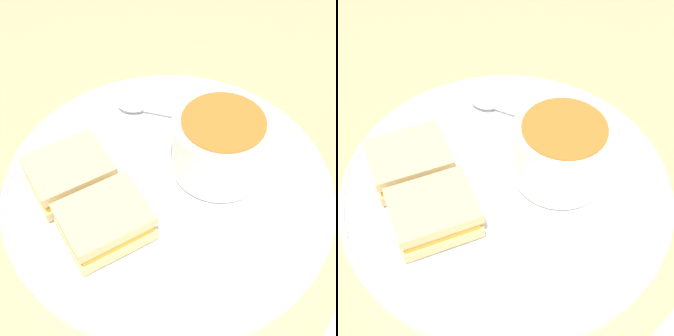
{
  "view_description": "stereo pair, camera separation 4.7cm",
  "coord_description": "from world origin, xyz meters",
  "views": [
    {
      "loc": [
        0.26,
        0.15,
        0.4
      ],
      "look_at": [
        0.0,
        0.0,
        0.04
      ],
      "focal_mm": 50.0,
      "sensor_mm": 36.0,
      "label": 1
    },
    {
      "loc": [
        0.24,
        0.19,
        0.4
      ],
      "look_at": [
        0.0,
        0.0,
        0.04
      ],
      "focal_mm": 50.0,
      "sensor_mm": 36.0,
      "label": 2
    }
  ],
  "objects": [
    {
      "name": "soup_bowl",
      "position": [
        -0.04,
        0.04,
        0.05
      ],
      "size": [
        0.1,
        0.1,
        0.07
      ],
      "color": "white",
      "rests_on": "plate"
    },
    {
      "name": "plate",
      "position": [
        0.0,
        0.0,
        0.01
      ],
      "size": [
        0.34,
        0.34,
        0.02
      ],
      "color": "white",
      "rests_on": "ground_plane"
    },
    {
      "name": "sandwich_half_near",
      "position": [
        0.05,
        -0.08,
        0.03
      ],
      "size": [
        0.1,
        0.09,
        0.03
      ],
      "rotation": [
        0.0,
        0.0,
        5.76
      ],
      "color": "#DBBC7F",
      "rests_on": "plate"
    },
    {
      "name": "ground_plane",
      "position": [
        0.0,
        0.0,
        0.0
      ],
      "size": [
        2.4,
        2.4,
        0.0
      ],
      "primitive_type": "plane",
      "color": "tan"
    },
    {
      "name": "sandwich_half_far",
      "position": [
        0.08,
        -0.02,
        0.03
      ],
      "size": [
        0.1,
        0.09,
        0.03
      ],
      "rotation": [
        0.0,
        0.0,
        5.77
      ],
      "color": "#DBBC7F",
      "rests_on": "plate"
    },
    {
      "name": "spoon",
      "position": [
        -0.08,
        -0.08,
        0.02
      ],
      "size": [
        0.05,
        0.12,
        0.01
      ],
      "rotation": [
        0.0,
        0.0,
        11.24
      ],
      "color": "silver",
      "rests_on": "plate"
    }
  ]
}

